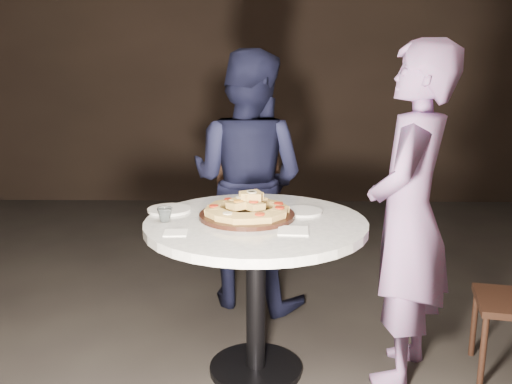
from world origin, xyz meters
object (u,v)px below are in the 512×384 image
serving_board (247,215)px  diner_teal (409,217)px  focaccia_pile (248,207)px  diner_navy (248,181)px  table (256,250)px  water_glass (165,215)px  chair_far (249,207)px

serving_board → diner_teal: size_ratio=0.28×
focaccia_pile → diner_navy: bearing=91.9°
table → diner_teal: size_ratio=0.71×
table → diner_teal: (0.74, -0.00, 0.17)m
serving_board → water_glass: bearing=-168.7°
serving_board → water_glass: water_glass is taller
diner_teal → serving_board: bearing=-69.7°
table → diner_navy: bearing=94.5°
water_glass → chair_far: size_ratio=0.08×
table → serving_board: (-0.04, 0.05, 0.16)m
table → chair_far: (-0.07, 1.33, -0.14)m
diner_teal → table: bearing=-66.1°
water_glass → diner_teal: (1.18, 0.03, -0.01)m
diner_navy → diner_teal: size_ratio=0.98×
diner_teal → diner_navy: bearing=-113.2°
focaccia_pile → diner_teal: bearing=-4.1°
chair_far → diner_navy: size_ratio=0.56×
serving_board → chair_far: (-0.03, 1.28, -0.30)m
water_glass → diner_navy: 0.98m
serving_board → chair_far: 1.32m
focaccia_pile → diner_teal: (0.78, -0.06, -0.03)m
serving_board → diner_navy: size_ratio=0.29×
table → focaccia_pile: focaccia_pile is taller
serving_board → chair_far: chair_far is taller
table → focaccia_pile: 0.22m
focaccia_pile → diner_navy: (-0.03, 0.83, -0.05)m
serving_board → diner_navy: (-0.02, 0.83, -0.01)m
water_glass → chair_far: bearing=74.9°
table → serving_board: bearing=132.2°
water_glass → diner_teal: diner_teal is taller
table → serving_board: 0.18m
water_glass → table: bearing=3.9°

